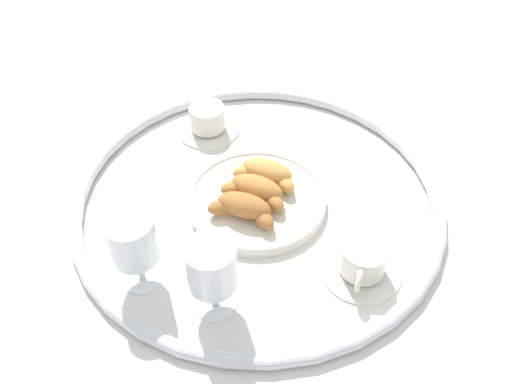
{
  "coord_description": "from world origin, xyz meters",
  "views": [
    {
      "loc": [
        -0.1,
        0.67,
        0.7
      ],
      "look_at": [
        0.0,
        0.01,
        0.03
      ],
      "focal_mm": 35.62,
      "sensor_mm": 36.0,
      "label": 1
    }
  ],
  "objects_px": {
    "croissant_extra": "(244,207)",
    "juice_glass_right": "(212,269)",
    "coffee_cup_near": "(362,262)",
    "pastry_plate": "(256,199)",
    "croissant_small": "(255,189)",
    "juice_glass_left": "(133,242)",
    "croissant_large": "(266,172)",
    "coffee_cup_far": "(207,120)"
  },
  "relations": [
    {
      "from": "coffee_cup_near",
      "to": "juice_glass_left",
      "type": "relative_size",
      "value": 0.97
    },
    {
      "from": "croissant_small",
      "to": "juice_glass_left",
      "type": "bearing_deg",
      "value": 50.62
    },
    {
      "from": "croissant_small",
      "to": "coffee_cup_near",
      "type": "height_order",
      "value": "croissant_small"
    },
    {
      "from": "juice_glass_left",
      "to": "coffee_cup_far",
      "type": "bearing_deg",
      "value": -93.25
    },
    {
      "from": "pastry_plate",
      "to": "juice_glass_right",
      "type": "bearing_deg",
      "value": 82.28
    },
    {
      "from": "coffee_cup_near",
      "to": "juice_glass_right",
      "type": "distance_m",
      "value": 0.26
    },
    {
      "from": "croissant_small",
      "to": "pastry_plate",
      "type": "bearing_deg",
      "value": -105.71
    },
    {
      "from": "pastry_plate",
      "to": "croissant_small",
      "type": "relative_size",
      "value": 1.98
    },
    {
      "from": "coffee_cup_near",
      "to": "coffee_cup_far",
      "type": "distance_m",
      "value": 0.47
    },
    {
      "from": "pastry_plate",
      "to": "croissant_large",
      "type": "bearing_deg",
      "value": -106.22
    },
    {
      "from": "juice_glass_right",
      "to": "croissant_small",
      "type": "bearing_deg",
      "value": -97.61
    },
    {
      "from": "croissant_extra",
      "to": "juice_glass_right",
      "type": "xyz_separation_m",
      "value": [
        0.02,
        0.18,
        0.05
      ]
    },
    {
      "from": "croissant_small",
      "to": "croissant_extra",
      "type": "bearing_deg",
      "value": 74.1
    },
    {
      "from": "croissant_small",
      "to": "coffee_cup_far",
      "type": "relative_size",
      "value": 0.97
    },
    {
      "from": "juice_glass_right",
      "to": "coffee_cup_far",
      "type": "bearing_deg",
      "value": -76.21
    },
    {
      "from": "juice_glass_left",
      "to": "juice_glass_right",
      "type": "xyz_separation_m",
      "value": [
        -0.13,
        0.03,
        -0.0
      ]
    },
    {
      "from": "croissant_extra",
      "to": "croissant_large",
      "type": "bearing_deg",
      "value": -106.04
    },
    {
      "from": "croissant_large",
      "to": "juice_glass_right",
      "type": "xyz_separation_m",
      "value": [
        0.04,
        0.27,
        0.05
      ]
    },
    {
      "from": "pastry_plate",
      "to": "croissant_small",
      "type": "height_order",
      "value": "croissant_small"
    },
    {
      "from": "coffee_cup_near",
      "to": "coffee_cup_far",
      "type": "height_order",
      "value": "same"
    },
    {
      "from": "pastry_plate",
      "to": "croissant_extra",
      "type": "bearing_deg",
      "value": 74.11
    },
    {
      "from": "juice_glass_right",
      "to": "coffee_cup_near",
      "type": "bearing_deg",
      "value": -156.84
    },
    {
      "from": "croissant_small",
      "to": "juice_glass_right",
      "type": "relative_size",
      "value": 0.94
    },
    {
      "from": "coffee_cup_far",
      "to": "juice_glass_right",
      "type": "height_order",
      "value": "juice_glass_right"
    },
    {
      "from": "coffee_cup_near",
      "to": "juice_glass_right",
      "type": "relative_size",
      "value": 0.97
    },
    {
      "from": "croissant_extra",
      "to": "coffee_cup_far",
      "type": "distance_m",
      "value": 0.29
    },
    {
      "from": "coffee_cup_near",
      "to": "juice_glass_left",
      "type": "distance_m",
      "value": 0.37
    },
    {
      "from": "coffee_cup_far",
      "to": "coffee_cup_near",
      "type": "bearing_deg",
      "value": 134.71
    },
    {
      "from": "croissant_large",
      "to": "juice_glass_right",
      "type": "bearing_deg",
      "value": 80.84
    },
    {
      "from": "pastry_plate",
      "to": "juice_glass_right",
      "type": "height_order",
      "value": "juice_glass_right"
    },
    {
      "from": "pastry_plate",
      "to": "juice_glass_left",
      "type": "xyz_separation_m",
      "value": [
        0.16,
        0.2,
        0.08
      ]
    },
    {
      "from": "croissant_small",
      "to": "juice_glass_left",
      "type": "height_order",
      "value": "juice_glass_left"
    },
    {
      "from": "croissant_extra",
      "to": "croissant_small",
      "type": "bearing_deg",
      "value": -105.9
    },
    {
      "from": "croissant_small",
      "to": "juice_glass_left",
      "type": "relative_size",
      "value": 0.94
    },
    {
      "from": "croissant_large",
      "to": "coffee_cup_far",
      "type": "relative_size",
      "value": 0.97
    },
    {
      "from": "pastry_plate",
      "to": "croissant_extra",
      "type": "distance_m",
      "value": 0.06
    },
    {
      "from": "juice_glass_right",
      "to": "pastry_plate",
      "type": "bearing_deg",
      "value": -97.72
    },
    {
      "from": "croissant_large",
      "to": "coffee_cup_near",
      "type": "height_order",
      "value": "croissant_large"
    },
    {
      "from": "croissant_large",
      "to": "juice_glass_right",
      "type": "height_order",
      "value": "juice_glass_right"
    },
    {
      "from": "juice_glass_left",
      "to": "croissant_small",
      "type": "bearing_deg",
      "value": -129.38
    },
    {
      "from": "croissant_extra",
      "to": "coffee_cup_far",
      "type": "xyz_separation_m",
      "value": [
        0.12,
        -0.26,
        -0.01
      ]
    },
    {
      "from": "pastry_plate",
      "to": "juice_glass_left",
      "type": "bearing_deg",
      "value": 50.9
    }
  ]
}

